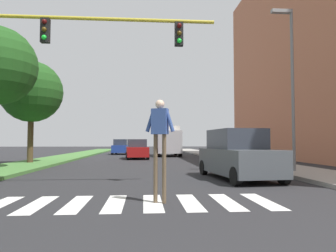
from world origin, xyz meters
TOP-DOWN VIEW (x-y plane):
  - ground_plane at (0.00, 30.00)m, footprint 140.00×140.00m
  - crosswalk at (0.00, 7.97)m, footprint 6.75×2.20m
  - median_strip at (-6.73, 28.00)m, footprint 3.26×64.00m
  - tree_far at (-7.04, 21.15)m, footprint 3.96×3.96m
  - sidewalk_right at (7.59, 28.00)m, footprint 3.00×64.00m
  - traffic_light_gantry at (-3.07, 10.71)m, footprint 8.09×0.30m
  - street_lamp_right at (7.00, 14.22)m, footprint 1.02×0.24m
  - pedestrian_performer at (0.62, 7.94)m, footprint 0.72×0.36m
  - suv_crossing at (3.96, 12.62)m, footprint 2.38×4.77m
  - sedan_midblock at (-0.36, 27.76)m, footprint 2.15×4.66m
  - sedan_distant at (-2.45, 37.92)m, footprint 1.94×4.52m
  - truck_box_delivery at (2.74, 33.00)m, footprint 2.40×6.20m

SIDE VIEW (x-z plane):
  - ground_plane at x=0.00m, z-range 0.00..0.00m
  - crosswalk at x=0.00m, z-range 0.00..0.01m
  - median_strip at x=-6.73m, z-range 0.00..0.15m
  - sidewalk_right at x=7.59m, z-range 0.00..0.15m
  - sedan_midblock at x=-0.36m, z-range -0.06..1.62m
  - sedan_distant at x=-2.45m, z-range -0.07..1.70m
  - suv_crossing at x=3.96m, z-range -0.05..1.92m
  - truck_box_delivery at x=2.74m, z-range 0.08..3.18m
  - pedestrian_performer at x=0.62m, z-range 0.42..2.91m
  - traffic_light_gantry at x=-3.07m, z-range 1.33..7.33m
  - street_lamp_right at x=7.00m, z-range 0.84..8.34m
  - tree_far at x=-7.04m, z-range 1.43..7.98m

